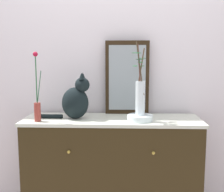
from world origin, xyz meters
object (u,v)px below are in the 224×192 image
Objects in this scene: bowl_porcelain at (140,118)px; vase_glass_clear at (140,94)px; vase_slim_green at (37,104)px; sideboard at (112,174)px; cat_sitting at (76,100)px; mirror_leaning at (127,78)px.

vase_glass_clear is (-0.00, -0.00, 0.18)m from bowl_porcelain.
vase_slim_green is 0.79m from bowl_porcelain.
cat_sitting is at bearing -176.60° from sideboard.
sideboard is 0.68m from cat_sitting.
bowl_porcelain is (0.22, -0.07, 0.49)m from sideboard.
sideboard is 0.83m from vase_slim_green.
mirror_leaning is 1.43× the size of cat_sitting.
vase_glass_clear is (0.09, -0.27, -0.10)m from mirror_leaning.
vase_slim_green is (-0.68, -0.31, -0.17)m from mirror_leaning.
mirror_leaning reaches higher than vase_slim_green.
sideboard is 2.53× the size of vase_glass_clear.
vase_slim_green is at bearing -158.97° from cat_sitting.
vase_glass_clear is at bearing -6.60° from cat_sitting.
mirror_leaning reaches higher than vase_glass_clear.
bowl_porcelain is at bearing -18.67° from sideboard.
mirror_leaning reaches higher than bowl_porcelain.
vase_slim_green is at bearing -176.35° from bowl_porcelain.
cat_sitting is (-0.28, -0.02, 0.61)m from sideboard.
cat_sitting is 0.51m from vase_glass_clear.
sideboard is 0.54m from bowl_porcelain.
mirror_leaning is 0.48m from cat_sitting.
cat_sitting reaches higher than bowl_porcelain.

